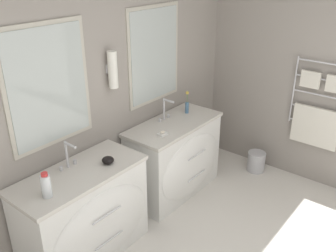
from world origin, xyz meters
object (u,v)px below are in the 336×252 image
(toiletry_bottle, at_px, (46,186))
(waste_bin, at_px, (256,161))
(amenity_bowl, at_px, (108,160))
(vanity_right, at_px, (176,158))
(vanity_left, at_px, (86,216))
(flower_vase, at_px, (187,105))

(toiletry_bottle, distance_m, waste_bin, 2.75)
(toiletry_bottle, xyz_separation_m, amenity_bowl, (0.60, 0.01, -0.06))
(vanity_right, distance_m, waste_bin, 1.14)
(vanity_left, relative_size, toiletry_bottle, 5.60)
(toiletry_bottle, height_order, amenity_bowl, toiletry_bottle)
(vanity_right, distance_m, toiletry_bottle, 1.69)
(flower_vase, relative_size, waste_bin, 1.04)
(vanity_left, bearing_deg, amenity_bowl, -10.52)
(waste_bin, bearing_deg, vanity_right, 152.85)
(amenity_bowl, bearing_deg, waste_bin, -12.88)
(amenity_bowl, bearing_deg, toiletry_bottle, -179.49)
(vanity_left, distance_m, flower_vase, 1.64)
(vanity_right, distance_m, amenity_bowl, 1.11)
(amenity_bowl, relative_size, waste_bin, 0.42)
(vanity_right, xyz_separation_m, toiletry_bottle, (-1.61, -0.05, 0.51))
(vanity_left, bearing_deg, vanity_right, 0.00)
(toiletry_bottle, relative_size, amenity_bowl, 1.94)
(vanity_left, height_order, amenity_bowl, amenity_bowl)
(flower_vase, bearing_deg, vanity_left, -176.95)
(vanity_left, xyz_separation_m, amenity_bowl, (0.25, -0.05, 0.45))
(vanity_left, height_order, waste_bin, vanity_left)
(vanity_left, distance_m, vanity_right, 1.26)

